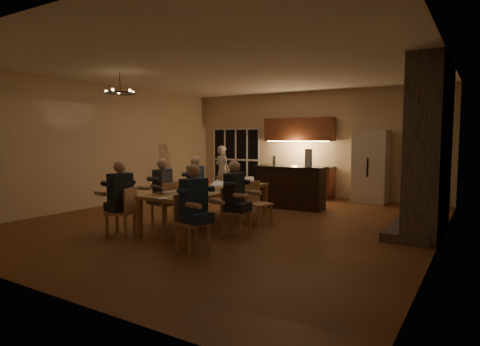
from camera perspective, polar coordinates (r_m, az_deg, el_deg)
The scene contains 43 objects.
floor at distance 8.69m, azimuth -1.21°, elevation -6.88°, with size 9.00×9.00×0.00m, color brown.
back_wall at distance 12.54m, azimuth 10.09°, elevation 4.06°, with size 8.00×0.04×3.20m, color #CEB792.
left_wall at distance 11.21m, azimuth -18.79°, elevation 3.77°, with size 0.04×9.00×3.20m, color #CEB792.
right_wall at distance 7.17m, azimuth 26.90°, elevation 2.94°, with size 0.04×9.00×3.20m, color #CEB792.
ceiling at distance 8.62m, azimuth -1.25°, elevation 14.55°, with size 8.00×9.00×0.04m, color white.
french_doors at distance 13.75m, azimuth -0.56°, elevation 1.92°, with size 1.86×0.08×2.10m, color black.
fireplace at distance 8.39m, azimuth 25.42°, elevation 3.22°, with size 0.58×2.50×3.20m, color #61574C.
kitchenette at distance 12.38m, azimuth 8.22°, elevation 2.22°, with size 2.24×0.68×2.40m, color brown, non-canonical shape.
refrigerator at distance 11.64m, azimuth 18.09°, elevation 0.86°, with size 0.90×0.68×2.00m, color beige.
dining_table at distance 8.29m, azimuth -4.25°, elevation -4.84°, with size 1.10×3.11×0.75m, color tan.
bar_island at distance 10.30m, azimuth 7.22°, elevation -2.01°, with size 1.77×0.68×1.08m, color black.
chair_left_near at distance 7.66m, azimuth -16.62°, elevation -5.32°, with size 0.44×0.44×0.89m, color tan, non-canonical shape.
chair_left_mid at distance 8.44m, azimuth -10.69°, elevation -4.25°, with size 0.44×0.44×0.89m, color tan, non-canonical shape.
chair_left_far at distance 9.22m, azimuth -6.78°, elevation -3.42°, with size 0.44×0.44×0.89m, color tan, non-canonical shape.
chair_right_near at distance 6.47m, azimuth -6.77°, elevation -7.04°, with size 0.44×0.44×0.89m, color tan, non-canonical shape.
chair_right_mid at distance 7.42m, azimuth -0.50°, elevation -5.44°, with size 0.44×0.44×0.89m, color tan, non-canonical shape.
chair_right_far at distance 8.29m, azimuth 2.69°, elevation -4.34°, with size 0.44×0.44×0.89m, color tan, non-canonical shape.
person_left_near at distance 7.64m, azimuth -16.63°, elevation -3.49°, with size 0.60×0.60×1.38m, color #24272F, non-canonical shape.
person_right_near at distance 6.45m, azimuth -6.58°, elevation -4.84°, with size 0.60×0.60×1.38m, color #1F354D, non-canonical shape.
person_left_mid at distance 8.40m, azimuth -10.93°, elevation -2.61°, with size 0.60×0.60×1.38m, color #35383E, non-canonical shape.
person_right_mid at distance 7.37m, azimuth -0.82°, elevation -3.58°, with size 0.60×0.60×1.38m, color #24272F, non-canonical shape.
person_left_far at distance 9.24m, azimuth -6.33°, elevation -1.86°, with size 0.60×0.60×1.38m, color #1F354D, non-canonical shape.
standing_person at distance 12.42m, azimuth -2.53°, elevation 0.33°, with size 0.57×0.37×1.56m, color beige.
chandelier at distance 9.15m, azimuth -16.67°, elevation 10.82°, with size 0.62×0.62×0.03m, color black.
laptop_a at distance 7.65m, azimuth -10.47°, elevation -2.04°, with size 0.32×0.28×0.23m, color silver, non-canonical shape.
laptop_b at distance 7.37m, azimuth -6.58°, elevation -2.26°, with size 0.32×0.28×0.23m, color silver, non-canonical shape.
laptop_c at distance 8.33m, azimuth -5.45°, elevation -1.41°, with size 0.32×0.28×0.23m, color silver, non-canonical shape.
laptop_d at distance 8.01m, azimuth -3.25°, elevation -1.65°, with size 0.32×0.28×0.23m, color silver, non-canonical shape.
laptop_e at distance 9.23m, azimuth -1.82°, elevation -0.76°, with size 0.32×0.28×0.23m, color silver, non-canonical shape.
laptop_f at distance 8.93m, azimuth 1.01°, elevation -0.95°, with size 0.32×0.28×0.23m, color silver, non-canonical shape.
mug_front at distance 7.92m, azimuth -6.50°, elevation -2.21°, with size 0.08×0.08×0.10m, color silver.
mug_mid at distance 8.65m, azimuth -1.92°, elevation -1.57°, with size 0.08×0.08×0.10m, color silver.
mug_back at distance 9.16m, azimuth -3.14°, elevation -1.21°, with size 0.08×0.08×0.10m, color silver.
redcup_near at distance 7.05m, azimuth -7.97°, elevation -3.03°, with size 0.09×0.09×0.12m, color red.
redcup_mid at distance 8.85m, azimuth -4.72°, elevation -1.37°, with size 0.09×0.09×0.12m, color red.
can_silver at distance 7.66m, azimuth -7.36°, elevation -2.39°, with size 0.07×0.07×0.12m, color #B2B2B7.
can_cola at distance 9.50m, azimuth 0.13°, elevation -0.92°, with size 0.07×0.07×0.12m, color #3F0F0C.
plate_near at distance 7.59m, azimuth -4.68°, elevation -2.82°, with size 0.22×0.22×0.02m, color silver.
plate_left at distance 7.79m, azimuth -10.02°, elevation -2.68°, with size 0.27×0.27×0.02m, color silver.
plate_far at distance 8.62m, azimuth 0.56°, elevation -1.87°, with size 0.23×0.23×0.02m, color silver.
notepad at distance 7.02m, azimuth -10.87°, elevation -3.56°, with size 0.14×0.20×0.01m, color white.
bar_bottle at distance 10.47m, azimuth 4.85°, elevation 1.75°, with size 0.08×0.08×0.24m, color #99999E.
bar_blender at distance 10.14m, azimuth 9.72°, elevation 2.16°, with size 0.14×0.14×0.44m, color silver.
Camera 1 is at (4.62, -7.14, 1.79)m, focal length 30.00 mm.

